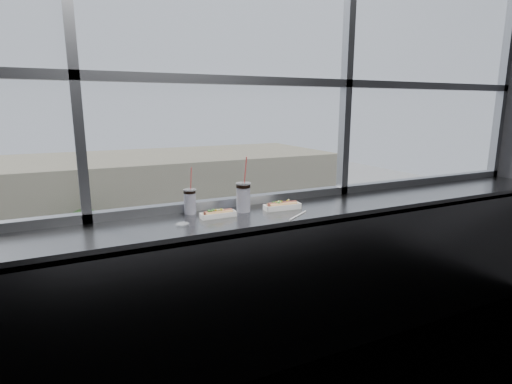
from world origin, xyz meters
name	(u,v)px	position (x,y,z in m)	size (l,w,h in m)	color
wall_back_lower	(234,275)	(0.00, 1.50, 0.55)	(6.00, 6.00, 0.00)	black
window_glass	(229,35)	(0.00, 1.52, 2.30)	(6.00, 6.00, 0.00)	silver
window_mullions	(231,34)	(0.00, 1.50, 2.30)	(6.00, 0.08, 2.40)	gray
counter	(248,218)	(0.00, 1.23, 1.07)	(6.00, 0.55, 0.06)	gray
counter_fascia	(265,305)	(0.00, 0.97, 0.55)	(6.00, 0.04, 1.04)	gray
hotdog_tray_left	(218,214)	(-0.21, 1.24, 1.12)	(0.24, 0.08, 0.06)	white
hotdog_tray_right	(282,206)	(0.28, 1.24, 1.13)	(0.27, 0.11, 0.07)	white
soda_cup_left	(190,200)	(-0.35, 1.42, 1.19)	(0.09, 0.09, 0.32)	white
soda_cup_right	(243,196)	(0.00, 1.31, 1.21)	(0.11, 0.11, 0.39)	white
loose_straw	(298,215)	(0.29, 1.04, 1.10)	(0.01, 0.01, 0.25)	white
wrapper	(183,224)	(-0.47, 1.16, 1.11)	(0.09, 0.07, 0.02)	silver
plaza_ground	(82,226)	(0.00, 45.00, -11.00)	(120.00, 120.00, 0.00)	#A4A29E
street_asphalt	(103,332)	(0.00, 21.50, -10.97)	(80.00, 10.00, 0.06)	black
far_sidewalk	(92,280)	(0.00, 29.50, -10.98)	(80.00, 6.00, 0.04)	#A4A29E
far_building	(81,201)	(0.00, 39.50, -7.00)	(50.00, 14.00, 8.00)	gray
car_near_c	(85,361)	(-1.09, 17.50, -9.97)	(5.82, 2.43, 1.94)	maroon
car_far_b	(124,284)	(1.81, 25.50, -10.00)	(5.65, 2.36, 1.88)	maroon
car_near_d	(217,324)	(5.61, 17.50, -9.79)	(6.92, 2.88, 2.31)	white
car_near_e	(333,296)	(13.30, 17.50, -9.80)	(6.84, 2.85, 2.28)	#3539A9
pedestrian_c	(138,265)	(3.23, 28.48, -10.01)	(0.85, 0.63, 1.90)	#66605B
pedestrian_b	(94,267)	(0.20, 29.12, -9.83)	(1.01, 0.76, 2.27)	#66605B
pedestrian_a	(7,284)	(-5.38, 29.03, -10.02)	(0.84, 0.63, 1.89)	#66605B
tree_center	(86,233)	(-0.15, 29.50, -7.25)	(3.54, 3.54, 5.53)	#47382B
tree_right	(237,222)	(11.93, 29.50, -8.01)	(2.83, 2.83, 4.42)	#47382B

